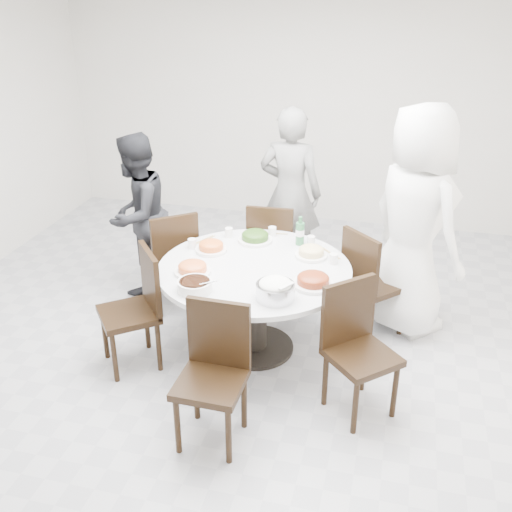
% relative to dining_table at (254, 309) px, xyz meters
% --- Properties ---
extents(floor, '(6.00, 6.00, 0.01)m').
position_rel_dining_table_xyz_m(floor, '(-0.07, -0.01, -0.38)').
color(floor, '#B2B2B7').
rests_on(floor, ground).
extents(wall_back, '(6.00, 0.01, 2.80)m').
position_rel_dining_table_xyz_m(wall_back, '(-0.07, 2.99, 1.02)').
color(wall_back, silver).
rests_on(wall_back, ground).
extents(dining_table, '(1.50, 1.50, 0.75)m').
position_rel_dining_table_xyz_m(dining_table, '(0.00, 0.00, 0.00)').
color(dining_table, silver).
rests_on(dining_table, floor).
extents(chair_ne, '(0.59, 0.59, 0.95)m').
position_rel_dining_table_xyz_m(chair_ne, '(0.91, 0.51, 0.10)').
color(chair_ne, black).
rests_on(chair_ne, floor).
extents(chair_n, '(0.44, 0.44, 0.95)m').
position_rel_dining_table_xyz_m(chair_n, '(-0.06, 0.95, 0.10)').
color(chair_n, black).
rests_on(chair_n, floor).
extents(chair_nw, '(0.59, 0.59, 0.95)m').
position_rel_dining_table_xyz_m(chair_nw, '(-0.92, 0.52, 0.10)').
color(chair_nw, black).
rests_on(chair_nw, floor).
extents(chair_sw, '(0.59, 0.59, 0.95)m').
position_rel_dining_table_xyz_m(chair_sw, '(-0.88, -0.44, 0.10)').
color(chair_sw, black).
rests_on(chair_sw, floor).
extents(chair_s, '(0.43, 0.43, 0.95)m').
position_rel_dining_table_xyz_m(chair_s, '(-0.01, -1.09, 0.10)').
color(chair_s, black).
rests_on(chair_s, floor).
extents(chair_se, '(0.59, 0.59, 0.95)m').
position_rel_dining_table_xyz_m(chair_se, '(0.90, -0.56, 0.10)').
color(chair_se, black).
rests_on(chair_se, floor).
extents(diner_right, '(1.10, 1.11, 1.93)m').
position_rel_dining_table_xyz_m(diner_right, '(1.17, 0.69, 0.59)').
color(diner_right, white).
rests_on(diner_right, floor).
extents(diner_middle, '(0.65, 0.45, 1.70)m').
position_rel_dining_table_xyz_m(diner_middle, '(-0.01, 1.44, 0.47)').
color(diner_middle, black).
rests_on(diner_middle, floor).
extents(diner_left, '(0.67, 0.81, 1.53)m').
position_rel_dining_table_xyz_m(diner_left, '(-1.32, 0.75, 0.39)').
color(diner_left, black).
rests_on(diner_left, floor).
extents(dish_greens, '(0.29, 0.29, 0.08)m').
position_rel_dining_table_xyz_m(dish_greens, '(-0.11, 0.47, 0.41)').
color(dish_greens, white).
rests_on(dish_greens, dining_table).
extents(dish_pale, '(0.26, 0.26, 0.07)m').
position_rel_dining_table_xyz_m(dish_pale, '(0.39, 0.28, 0.41)').
color(dish_pale, white).
rests_on(dish_pale, dining_table).
extents(dish_orange, '(0.26, 0.26, 0.07)m').
position_rel_dining_table_xyz_m(dish_orange, '(-0.41, 0.19, 0.41)').
color(dish_orange, white).
rests_on(dish_orange, dining_table).
extents(dish_redbrown, '(0.30, 0.30, 0.08)m').
position_rel_dining_table_xyz_m(dish_redbrown, '(0.49, -0.19, 0.41)').
color(dish_redbrown, white).
rests_on(dish_redbrown, dining_table).
extents(dish_tofu, '(0.28, 0.28, 0.07)m').
position_rel_dining_table_xyz_m(dish_tofu, '(-0.43, -0.22, 0.41)').
color(dish_tofu, white).
rests_on(dish_tofu, dining_table).
extents(rice_bowl, '(0.27, 0.27, 0.12)m').
position_rel_dining_table_xyz_m(rice_bowl, '(0.26, -0.45, 0.43)').
color(rice_bowl, silver).
rests_on(rice_bowl, dining_table).
extents(soup_bowl, '(0.25, 0.25, 0.08)m').
position_rel_dining_table_xyz_m(soup_bowl, '(-0.32, -0.47, 0.41)').
color(soup_bowl, white).
rests_on(soup_bowl, dining_table).
extents(beverage_bottle, '(0.07, 0.07, 0.25)m').
position_rel_dining_table_xyz_m(beverage_bottle, '(0.26, 0.50, 0.50)').
color(beverage_bottle, '#29683A').
rests_on(beverage_bottle, dining_table).
extents(tea_cups, '(0.07, 0.07, 0.08)m').
position_rel_dining_table_xyz_m(tea_cups, '(-0.03, 0.60, 0.42)').
color(tea_cups, white).
rests_on(tea_cups, dining_table).
extents(chopsticks, '(0.24, 0.04, 0.01)m').
position_rel_dining_table_xyz_m(chopsticks, '(-0.00, 0.66, 0.38)').
color(chopsticks, tan).
rests_on(chopsticks, dining_table).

